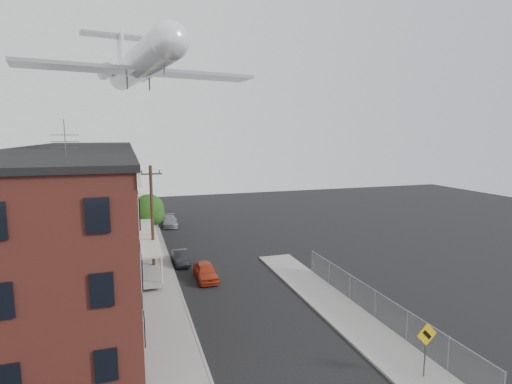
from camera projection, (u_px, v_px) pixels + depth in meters
sidewalk_left at (151, 252)px, 39.09m from camera, size 3.00×62.00×0.12m
sidewalk_right at (345, 315)px, 25.47m from camera, size 3.00×26.00×0.12m
curb_left at (166, 250)px, 39.53m from camera, size 0.15×62.00×0.14m
curb_right at (325, 318)px, 25.03m from camera, size 0.15×26.00×0.14m
corner_building at (36, 259)px, 20.38m from camera, size 10.31×12.30×12.15m
row_house_a at (64, 221)px, 29.34m from camera, size 11.98×7.00×10.30m
row_house_b at (76, 205)px, 35.94m from camera, size 11.98×7.00×10.30m
row_house_c at (84, 194)px, 42.53m from camera, size 11.98×7.00×10.30m
row_house_d at (89, 186)px, 49.13m from camera, size 11.98×7.00×10.30m
row_house_e at (94, 180)px, 55.72m from camera, size 11.98×7.00×10.30m
chainlink_fence at (375, 304)px, 24.85m from camera, size 0.06×18.06×1.90m
warning_sign at (426, 342)px, 18.62m from camera, size 1.10×0.11×2.80m
utility_pole at (152, 218)px, 32.75m from camera, size 1.80×0.26×9.00m
street_tree at (150, 211)px, 42.37m from camera, size 3.22×3.20×5.20m
car_near at (205, 271)px, 31.73m from camera, size 1.61×3.96×1.35m
car_mid at (181, 257)px, 35.57m from camera, size 1.34×3.64×1.19m
car_far at (170, 221)px, 50.28m from camera, size 2.03×4.51×1.29m
airplane at (138, 64)px, 38.46m from camera, size 21.72×24.81×7.13m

